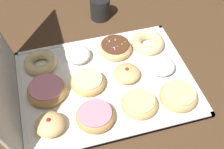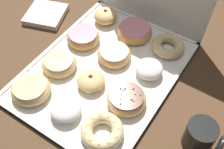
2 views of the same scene
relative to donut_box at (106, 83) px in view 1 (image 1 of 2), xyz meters
name	(u,v)px [view 1 (image 1 of 2)]	position (x,y,z in m)	size (l,w,h in m)	color
ground_plane	(106,84)	(0.00, 0.00, -0.01)	(3.00, 3.00, 0.00)	#4C331E
donut_box	(106,83)	(0.00, 0.00, 0.00)	(0.43, 0.55, 0.01)	white
glazed_ring_donut_0	(179,96)	(-0.13, -0.19, 0.02)	(0.12, 0.12, 0.04)	#E5B770
powdered_filled_donut_1	(162,66)	(0.00, -0.19, 0.03)	(0.09, 0.09, 0.04)	white
cruller_donut_2	(148,42)	(0.12, -0.19, 0.02)	(0.12, 0.12, 0.04)	#EACC8C
glazed_ring_donut_3	(140,103)	(-0.12, -0.07, 0.02)	(0.11, 0.11, 0.04)	#E5B770
jelly_filled_donut_4	(127,74)	(0.00, -0.07, 0.03)	(0.09, 0.09, 0.05)	#E5B770
sprinkle_donut_5	(115,48)	(0.13, -0.07, 0.03)	(0.11, 0.11, 0.04)	#E5B770
pink_frosted_donut_6	(95,116)	(-0.13, 0.07, 0.03)	(0.11, 0.11, 0.04)	tan
glazed_ring_donut_7	(88,82)	(0.00, 0.06, 0.02)	(0.11, 0.11, 0.04)	tan
powdered_filled_donut_8	(78,55)	(0.13, 0.07, 0.03)	(0.09, 0.09, 0.04)	white
jelly_filled_donut_9	(50,125)	(-0.13, 0.20, 0.03)	(0.08, 0.08, 0.05)	#E5B770
pink_frosted_donut_10	(47,90)	(0.00, 0.19, 0.03)	(0.12, 0.12, 0.04)	tan
cruller_donut_11	(41,62)	(0.13, 0.19, 0.02)	(0.11, 0.11, 0.03)	#EACC8C
coffee_mug	(100,7)	(0.35, -0.07, 0.04)	(0.10, 0.08, 0.09)	black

